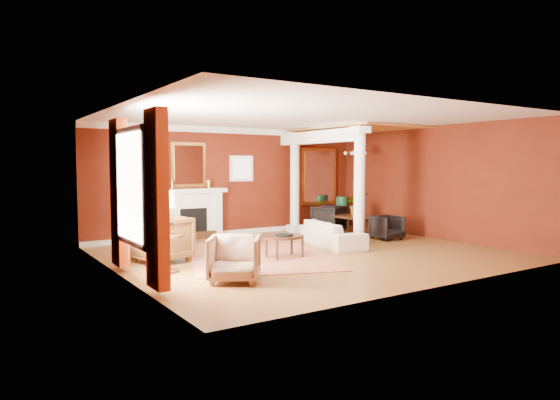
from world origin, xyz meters
TOP-DOWN VIEW (x-y plane):
  - ground at (0.00, 0.00)m, footprint 8.00×8.00m
  - room_shell at (0.00, 0.00)m, footprint 8.04×7.04m
  - fireplace at (-1.30, 3.32)m, footprint 1.85×0.42m
  - overmantel_mirror at (-1.30, 3.45)m, footprint 0.95×0.07m
  - flank_window_left at (-2.85, 3.46)m, footprint 0.70×0.07m
  - flank_window_right at (0.25, 3.46)m, footprint 0.70×0.07m
  - left_window at (-3.89, -0.60)m, footprint 0.21×2.55m
  - column_front at (1.70, 0.30)m, footprint 0.36×0.36m
  - column_back at (1.70, 3.00)m, footprint 0.36×0.36m
  - header_beam at (1.70, 1.90)m, footprint 0.30×3.20m
  - amber_ceiling at (2.85, 1.75)m, footprint 2.30×3.40m
  - dining_mirror at (2.90, 3.45)m, footprint 1.30×0.07m
  - chandelier at (2.90, 1.80)m, footprint 0.60×0.62m
  - crown_trim at (0.00, 3.46)m, footprint 8.00×0.08m
  - base_trim at (0.00, 3.46)m, footprint 8.00×0.08m
  - rug at (-1.10, 0.27)m, footprint 3.84×4.40m
  - sofa at (1.01, 0.45)m, footprint 0.95×2.05m
  - armchair_leopard at (-3.01, 0.77)m, footprint 1.11×1.15m
  - armchair_stripe at (-2.56, -1.46)m, footprint 1.09×1.07m
  - coffee_table at (-0.73, -0.17)m, footprint 0.89×0.89m
  - coffee_book at (-0.81, -0.12)m, footprint 0.16×0.06m
  - side_table at (-3.24, -0.19)m, footprint 0.57×0.57m
  - dining_table at (2.84, 1.69)m, footprint 0.55×1.46m
  - dining_chair_near at (2.84, 0.51)m, footprint 0.66×0.62m
  - dining_chair_far at (2.63, 2.64)m, footprint 1.02×1.00m
  - green_urn at (3.37, 2.93)m, footprint 0.40×0.40m
  - potted_plant at (2.90, 1.73)m, footprint 0.71×0.75m

SIDE VIEW (x-z plane):
  - ground at x=0.00m, z-range 0.00..0.00m
  - rug at x=-1.10m, z-range 0.00..0.01m
  - base_trim at x=0.00m, z-range 0.00..0.12m
  - dining_chair_near at x=2.84m, z-range 0.00..0.68m
  - green_urn at x=3.37m, z-range -0.10..0.86m
  - sofa at x=1.01m, z-range 0.00..0.77m
  - dining_table at x=2.84m, z-range 0.00..0.80m
  - dining_chair_far at x=2.63m, z-range 0.00..0.81m
  - coffee_table at x=-0.73m, z-range 0.18..0.63m
  - armchair_stripe at x=-2.56m, z-range 0.00..0.82m
  - armchair_leopard at x=-3.01m, z-range 0.00..0.99m
  - coffee_book at x=-0.81m, z-range 0.45..0.67m
  - fireplace at x=-1.30m, z-range 0.00..1.29m
  - side_table at x=-3.24m, z-range 0.24..1.68m
  - potted_plant at x=2.90m, z-range 0.80..1.30m
  - left_window at x=-3.89m, z-range 0.12..2.72m
  - column_front at x=1.70m, z-range 0.03..2.83m
  - column_back at x=1.70m, z-range 0.03..2.83m
  - dining_mirror at x=2.90m, z-range 0.70..2.40m
  - flank_window_left at x=-2.85m, z-range 1.45..2.15m
  - flank_window_right at x=0.25m, z-range 1.45..2.15m
  - overmantel_mirror at x=-1.30m, z-range 1.33..2.47m
  - room_shell at x=0.00m, z-range 0.56..3.48m
  - chandelier at x=2.90m, z-range 1.87..2.62m
  - header_beam at x=1.70m, z-range 2.46..2.78m
  - crown_trim at x=0.00m, z-range 2.74..2.90m
  - amber_ceiling at x=2.85m, z-range 2.85..2.89m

